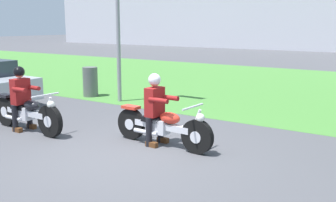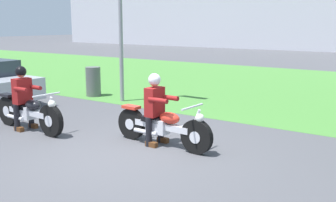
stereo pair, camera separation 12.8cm
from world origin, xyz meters
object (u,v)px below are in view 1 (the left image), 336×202
motorcycle_follow (27,113)px  rider_follow (21,93)px  motorcycle_lead (162,126)px  trash_can (90,82)px  rider_lead (155,104)px

motorcycle_follow → rider_follow: 0.46m
motorcycle_lead → rider_follow: 3.35m
motorcycle_lead → trash_can: (-4.93, 3.06, 0.09)m
rider_lead → trash_can: (-4.76, 3.05, -0.34)m
motorcycle_follow → rider_follow: bearing=179.2°
motorcycle_follow → motorcycle_lead: bearing=16.4°
motorcycle_lead → motorcycle_follow: (-3.06, -0.77, 0.02)m
motorcycle_follow → trash_can: (-1.87, 3.82, 0.07)m
rider_lead → motorcycle_follow: bearing=-162.7°
motorcycle_lead → rider_lead: 0.46m
rider_follow → trash_can: rider_follow is taller
motorcycle_lead → rider_lead: bearing=179.2°
motorcycle_follow → trash_can: trash_can is taller
trash_can → rider_follow: bearing=-66.0°
rider_lead → rider_follow: 3.16m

